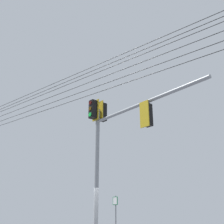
# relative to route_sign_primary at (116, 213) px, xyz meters

# --- Properties ---
(signal_mast_assembly) EXTENTS (3.74, 5.40, 6.63)m
(signal_mast_assembly) POSITION_rel_route_sign_primary_xyz_m (-4.47, -1.11, 3.23)
(signal_mast_assembly) COLOR gray
(signal_mast_assembly) RESTS_ON ground
(route_sign_primary) EXTENTS (0.18, 0.32, 2.41)m
(route_sign_primary) POSITION_rel_route_sign_primary_xyz_m (0.00, 0.00, 0.00)
(route_sign_primary) COLOR slate
(route_sign_primary) RESTS_ON ground
(overhead_wire_span) EXTENTS (8.89, 19.62, 2.41)m
(overhead_wire_span) POSITION_rel_route_sign_primary_xyz_m (-3.52, 0.62, 6.49)
(overhead_wire_span) COLOR black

